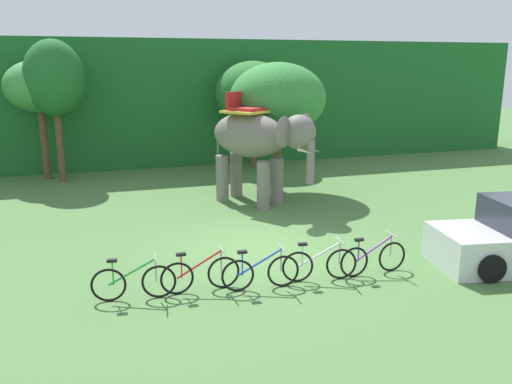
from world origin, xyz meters
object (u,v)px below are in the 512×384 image
Objects in this scene: tree_far_right at (54,79)px; bike_purple at (373,258)px; bike_green at (134,282)px; bike_white at (319,264)px; tree_center_left at (39,87)px; elephant at (257,140)px; tree_center_right at (253,94)px; bike_red at (200,274)px; tree_left at (278,99)px; bike_blue at (260,272)px.

tree_far_right reaches higher than bike_purple.
bike_white is (4.00, -0.24, 0.00)m from bike_green.
tree_far_right is (0.63, -0.70, 0.33)m from tree_center_left.
bike_white is (-0.68, -6.72, -1.82)m from elephant.
tree_center_left is at bearing 120.73° from bike_purple.
bike_green is (-6.49, -12.81, -3.00)m from tree_center_right.
tree_center_left is at bearing 116.35° from bike_white.
tree_far_right is 3.30× the size of bike_red.
bike_red is (1.38, -0.00, 0.00)m from bike_green.
bike_red is 1.00× the size of bike_purple.
elephant is at bearing -129.29° from tree_left.
tree_left is at bearing 85.50° from bike_purple.
tree_left is 1.20× the size of elephant.
bike_green and bike_red have the same top height.
tree_far_right is 13.77m from bike_blue.
tree_far_right is 13.17m from bike_red.
tree_left is (8.49, -4.82, -0.33)m from tree_center_left.
bike_green is at bearing -79.01° from tree_center_left.
tree_left is 2.79× the size of bike_purple.
bike_blue is (5.12, -13.18, -3.40)m from tree_center_left.
tree_left is at bearing 60.32° from bike_red.
tree_center_left is 2.86× the size of bike_white.
bike_blue is at bearing -6.06° from bike_green.
bike_green is 1.00× the size of bike_white.
bike_white is (5.87, -12.44, -3.73)m from tree_far_right.
tree_center_right is at bearing -0.58° from tree_center_left.
tree_center_right is (0.51, 4.73, -0.07)m from tree_left.
bike_green is at bearing 173.94° from bike_blue.
tree_center_right reaches higher than bike_red.
elephant is 7.02m from bike_purple.
bike_purple is at bearing -2.88° from bike_green.
bike_red is (3.88, -12.90, -3.40)m from tree_center_left.
tree_center_left is 1.00m from tree_far_right.
bike_blue is at bearing -70.22° from tree_far_right.
tree_left is 2.78× the size of bike_red.
tree_far_right reaches higher than bike_red.
tree_far_right is 3.30× the size of bike_blue.
tree_center_right reaches higher than bike_blue.
tree_center_left is 13.90m from bike_red.
tree_center_left is at bearing 106.74° from bike_red.
tree_far_right is 8.89m from tree_left.
bike_blue is at bearing -68.76° from tree_center_left.
bike_purple is (0.65, -6.75, -1.82)m from elephant.
tree_far_right is at bearing 119.98° from bike_purple.
bike_purple is at bearing -60.02° from tree_far_right.
bike_white is at bearing -3.39° from bike_green.
bike_green is (2.50, -12.90, -3.40)m from tree_center_left.
elephant is at bearing 73.06° from bike_blue.
tree_center_right is at bearing 79.19° from bike_white.
tree_far_right is 14.87m from bike_purple.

